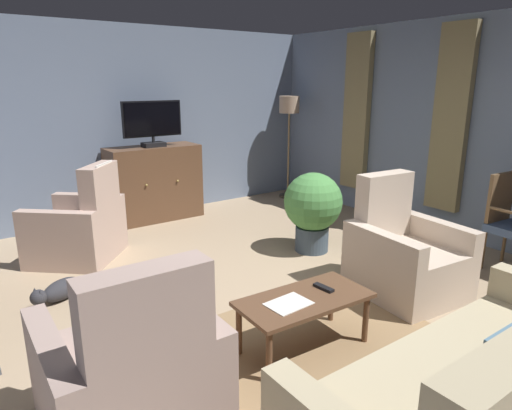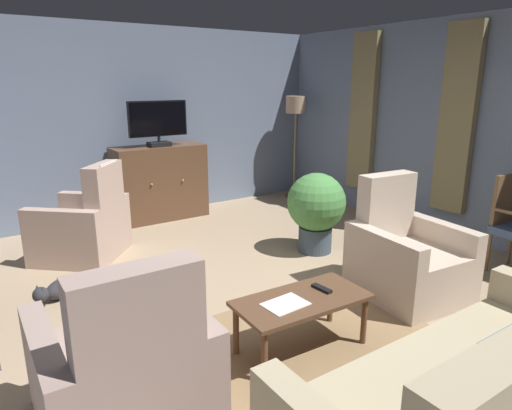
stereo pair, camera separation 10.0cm
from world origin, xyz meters
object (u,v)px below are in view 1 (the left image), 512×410
Objects in this scene: floor_lamp at (289,116)px; cat at (59,290)px; coffee_table at (304,304)px; armchair_near_window at (404,257)px; armchair_beside_cabinet at (80,229)px; television at (152,122)px; tv_remote at (324,288)px; potted_plant_on_hearth_side at (313,206)px; sofa_floral at (487,399)px; tv_cabinet at (155,185)px; folded_newspaper at (289,304)px; armchair_facing_sofa at (132,376)px; side_chair_nearest_door at (511,221)px.

cat is at bearing -157.11° from floor_lamp.
armchair_near_window is at bearing 7.17° from coffee_table.
armchair_beside_cabinet is 3.41m from armchair_near_window.
tv_remote is (-0.25, -3.63, -0.94)m from television.
floor_lamp is (1.41, 3.39, 1.02)m from armchair_near_window.
television is at bearing 113.46° from potted_plant_on_hearth_side.
potted_plant_on_hearth_side is 2.75m from cat.
armchair_near_window is (2.20, -2.60, -0.00)m from armchair_beside_cabinet.
sofa_floral is at bearing -118.70° from floor_lamp.
tv_remote is 0.25× the size of cat.
cat is at bearing -146.04° from tv_remote.
armchair_beside_cabinet reaches higher than tv_cabinet.
television is at bearing 177.97° from floor_lamp.
floor_lamp reaches higher than potted_plant_on_hearth_side.
tv_cabinet is 1.87× the size of cat.
tv_cabinet is 1.27× the size of coffee_table.
armchair_facing_sofa is at bearing 178.42° from folded_newspaper.
potted_plant_on_hearth_side is 2.65m from floor_lamp.
armchair_near_window is at bearing 92.26° from tv_remote.
armchair_beside_cabinet reaches higher than potted_plant_on_hearth_side.
folded_newspaper is at bearing -99.44° from tv_cabinet.
armchair_facing_sofa is (-1.15, -0.03, -0.08)m from folded_newspaper.
armchair_facing_sofa is at bearing -90.78° from cat.
armchair_facing_sofa is 1.19× the size of potted_plant_on_hearth_side.
coffee_table is 2.89m from armchair_beside_cabinet.
potted_plant_on_hearth_side is (1.57, 1.47, 0.11)m from folded_newspaper.
folded_newspaper is 0.18× the size of floor_lamp.
potted_plant_on_hearth_side is 1.35× the size of cat.
floor_lamp is at bearing -3.33° from tv_cabinet.
armchair_near_window is at bearing -49.67° from armchair_beside_cabinet.
television reaches higher than armchair_facing_sofa.
armchair_beside_cabinet is at bearing 100.32° from folded_newspaper.
armchair_beside_cabinet is at bearing 63.88° from cat.
folded_newspaper reaches higher than cat.
floor_lamp is at bearing 88.61° from side_chair_nearest_door.
coffee_table is at bearing -73.36° from armchair_beside_cabinet.
potted_plant_on_hearth_side is at bearing -30.37° from armchair_beside_cabinet.
tv_cabinet reaches higher than side_chair_nearest_door.
folded_newspaper is at bearing -90.27° from tv_remote.
television is 0.83× the size of coffee_table.
armchair_facing_sofa reaches higher than sofa_floral.
coffee_table is 3.32× the size of folded_newspaper.
coffee_table is 2.04m from potted_plant_on_hearth_side.
armchair_near_window is (1.53, 0.18, -0.08)m from folded_newspaper.
television is (0.00, -0.05, 0.87)m from tv_cabinet.
tv_remote is at bearing 86.99° from sofa_floral.
armchair_beside_cabinet is at bearing 140.63° from side_chair_nearest_door.
potted_plant_on_hearth_side is (0.95, -2.19, -0.84)m from television.
television reaches higher than armchair_near_window.
coffee_table is 0.91× the size of armchair_facing_sofa.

